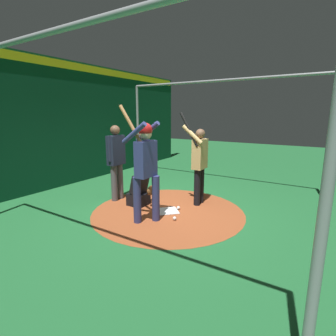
# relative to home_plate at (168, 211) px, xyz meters

# --- Properties ---
(ground_plane) EXTENTS (27.89, 27.89, 0.00)m
(ground_plane) POSITION_rel_home_plate_xyz_m (0.00, 0.00, -0.01)
(ground_plane) COLOR #216633
(dirt_circle) EXTENTS (3.21, 3.21, 0.01)m
(dirt_circle) POSITION_rel_home_plate_xyz_m (0.00, 0.00, -0.01)
(dirt_circle) COLOR #9E4C28
(dirt_circle) RESTS_ON ground
(home_plate) EXTENTS (0.59, 0.59, 0.01)m
(home_plate) POSITION_rel_home_plate_xyz_m (0.00, 0.00, 0.00)
(home_plate) COLOR white
(home_plate) RESTS_ON dirt_circle
(batter) EXTENTS (0.68, 0.49, 2.21)m
(batter) POSITION_rel_home_plate_xyz_m (-0.08, -0.66, 1.15)
(batter) COLOR navy
(batter) RESTS_ON ground
(catcher) EXTENTS (0.58, 0.40, 0.91)m
(catcher) POSITION_rel_home_plate_xyz_m (-0.75, -0.01, 0.34)
(catcher) COLOR black
(catcher) RESTS_ON ground
(umpire) EXTENTS (0.22, 0.49, 1.79)m
(umpire) POSITION_rel_home_plate_xyz_m (-1.46, 0.02, 1.00)
(umpire) COLOR #4C4C51
(umpire) RESTS_ON ground
(visitor) EXTENTS (0.56, 0.51, 2.09)m
(visitor) POSITION_rel_home_plate_xyz_m (0.33, 0.79, 0.99)
(visitor) COLOR black
(visitor) RESTS_ON ground
(back_wall) EXTENTS (0.23, 11.89, 3.51)m
(back_wall) POSITION_rel_home_plate_xyz_m (-3.71, 0.00, 1.76)
(back_wall) COLOR #0C3D26
(back_wall) RESTS_ON ground
(cage_frame) EXTENTS (5.72, 5.13, 2.96)m
(cage_frame) POSITION_rel_home_plate_xyz_m (0.00, 0.00, 2.07)
(cage_frame) COLOR gray
(cage_frame) RESTS_ON ground
(baseball_0) EXTENTS (0.07, 0.07, 0.07)m
(baseball_0) POSITION_rel_home_plate_xyz_m (0.14, 0.21, 0.03)
(baseball_0) COLOR white
(baseball_0) RESTS_ON dirt_circle
(baseball_1) EXTENTS (0.07, 0.07, 0.07)m
(baseball_1) POSITION_rel_home_plate_xyz_m (0.36, -0.33, 0.03)
(baseball_1) COLOR white
(baseball_1) RESTS_ON dirt_circle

